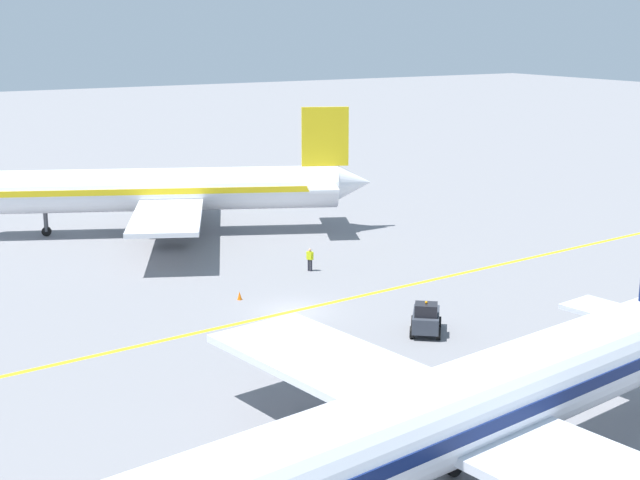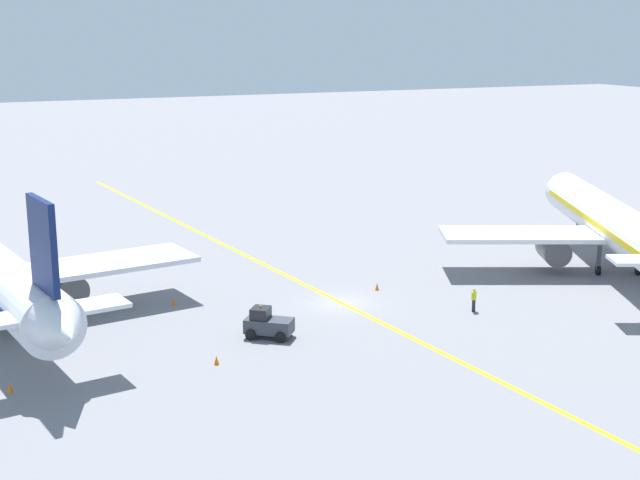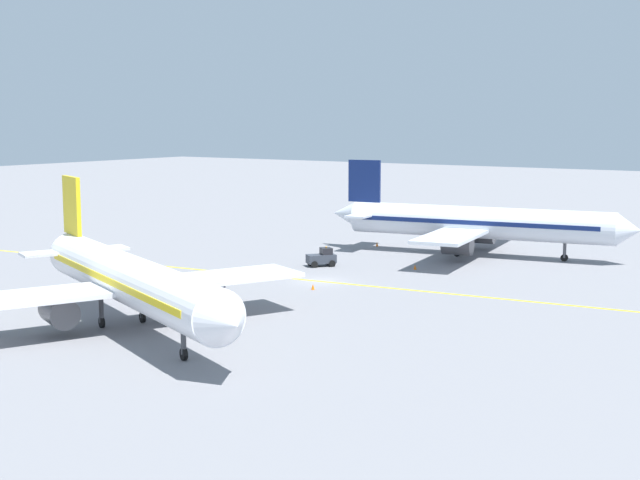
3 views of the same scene
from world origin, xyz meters
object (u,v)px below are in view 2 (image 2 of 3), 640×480
Objects in this scene: airplane_adjacent_stand at (615,225)px; traffic_cone_near_nose at (10,387)px; traffic_cone_mid_apron at (216,360)px; baggage_tug_dark at (268,324)px; ground_crew_worker at (474,299)px; traffic_cone_by_wingtip at (377,287)px; traffic_cone_far_edge at (174,301)px.

airplane_adjacent_stand is 47.97m from traffic_cone_near_nose.
traffic_cone_mid_apron is at bearing -169.12° from airplane_adjacent_stand.
baggage_tug_dark is (-31.54, -3.71, -2.81)m from airplane_adjacent_stand.
baggage_tug_dark reaches higher than traffic_cone_mid_apron.
airplane_adjacent_stand is at bearing 15.54° from ground_crew_worker.
traffic_cone_mid_apron is at bearing -173.21° from ground_crew_worker.
traffic_cone_mid_apron is 18.51m from traffic_cone_by_wingtip.
traffic_cone_mid_apron is 1.00× the size of traffic_cone_far_edge.
traffic_cone_near_nose is at bearing 176.26° from traffic_cone_mid_apron.
airplane_adjacent_stand is 35.70m from traffic_cone_far_edge.
traffic_cone_near_nose is at bearing -161.82° from traffic_cone_by_wingtip.
traffic_cone_by_wingtip is (27.23, 8.94, 0.00)m from traffic_cone_near_nose.
baggage_tug_dark is 13.06m from traffic_cone_by_wingtip.
ground_crew_worker is 3.05× the size of traffic_cone_near_nose.
baggage_tug_dark is 5.96× the size of traffic_cone_far_edge.
airplane_adjacent_stand reaches higher than baggage_tug_dark.
traffic_cone_near_nose is at bearing -172.59° from airplane_adjacent_stand.
airplane_adjacent_stand is 20.69m from traffic_cone_by_wingtip.
airplane_adjacent_stand is at bearing -8.84° from traffic_cone_far_edge.
traffic_cone_by_wingtip is (-3.69, 7.37, -0.63)m from ground_crew_worker.
ground_crew_worker is at bearing -28.41° from traffic_cone_far_edge.
airplane_adjacent_stand is 17.38m from ground_crew_worker.
traffic_cone_mid_apron is at bearing -94.04° from traffic_cone_far_edge.
traffic_cone_mid_apron is at bearing -3.74° from traffic_cone_near_nose.
traffic_cone_mid_apron is (-35.99, -6.92, -3.43)m from airplane_adjacent_stand.
baggage_tug_dark is at bearing 35.77° from traffic_cone_mid_apron.
airplane_adjacent_stand reaches higher than traffic_cone_far_edge.
airplane_adjacent_stand reaches higher than ground_crew_worker.
baggage_tug_dark is 15.04m from ground_crew_worker.
ground_crew_worker is 8.27m from traffic_cone_by_wingtip.
baggage_tug_dark is at bearing -150.22° from traffic_cone_by_wingtip.
traffic_cone_near_nose is 1.00× the size of traffic_cone_mid_apron.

